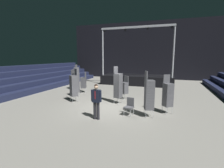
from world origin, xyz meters
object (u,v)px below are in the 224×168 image
object	(u,v)px
loose_chair_near_man	(129,105)
man_with_tie	(96,99)
stage_riser	(137,79)
chair_stack_mid_left	(168,94)
chair_stack_front_right	(149,94)
chair_stack_mid_centre	(118,85)
chair_stack_front_left	(75,77)
chair_stack_rear_left	(76,82)
chair_stack_mid_right	(74,85)
chair_stack_rear_centre	(124,87)
chair_stack_rear_right	(84,82)

from	to	relation	value
loose_chair_near_man	man_with_tie	bearing A→B (deg)	49.86
stage_riser	chair_stack_mid_left	bearing A→B (deg)	-69.83
chair_stack_front_right	chair_stack_mid_centre	distance (m)	2.94
chair_stack_front_left	stage_riser	bearing A→B (deg)	-49.77
man_with_tie	chair_stack_front_right	xyz separation A→B (m)	(2.42, 1.20, 0.18)
chair_stack_front_right	chair_stack_rear_left	xyz separation A→B (m)	(-5.87, 2.65, -0.04)
chair_stack_front_right	loose_chair_near_man	size ratio (longest dim) A/B	2.53
chair_stack_mid_right	chair_stack_front_right	bearing A→B (deg)	-158.62
stage_riser	chair_stack_mid_left	size ratio (longest dim) A/B	3.71
chair_stack_front_left	man_with_tie	bearing A→B (deg)	-145.83
chair_stack_mid_left	chair_stack_rear_centre	xyz separation A→B (m)	(-3.06, 2.32, -0.21)
chair_stack_front_right	loose_chair_near_man	distance (m)	1.20
stage_riser	chair_stack_mid_right	distance (m)	9.28
chair_stack_rear_left	chair_stack_rear_centre	xyz separation A→B (m)	(3.71, 0.57, -0.29)
man_with_tie	chair_stack_rear_right	xyz separation A→B (m)	(-3.70, 5.46, -0.12)
chair_stack_front_left	loose_chair_near_man	bearing A→B (deg)	-133.37
loose_chair_near_man	chair_stack_mid_right	bearing A→B (deg)	-6.51
chair_stack_mid_centre	chair_stack_rear_left	xyz separation A→B (m)	(-3.62, 0.75, -0.08)
chair_stack_rear_left	chair_stack_mid_right	bearing A→B (deg)	-110.16
man_with_tie	chair_stack_mid_left	size ratio (longest dim) A/B	0.84
man_with_tie	chair_stack_front_left	size ratio (longest dim) A/B	0.75
chair_stack_mid_centre	loose_chair_near_man	bearing A→B (deg)	49.77
stage_riser	chair_stack_rear_centre	world-z (taller)	stage_riser
chair_stack_mid_centre	chair_stack_rear_centre	distance (m)	1.38
stage_riser	chair_stack_mid_centre	world-z (taller)	stage_riser
man_with_tie	chair_stack_mid_right	xyz separation A→B (m)	(-2.83, 2.51, 0.14)
chair_stack_front_right	chair_stack_rear_centre	bearing A→B (deg)	-167.75
chair_stack_mid_left	chair_stack_mid_centre	bearing A→B (deg)	-54.67
man_with_tie	chair_stack_front_right	bearing A→B (deg)	-150.92
man_with_tie	chair_stack_mid_right	size ratio (longest dim) A/B	0.78
man_with_tie	chair_stack_front_left	xyz separation A→B (m)	(-5.11, 6.31, 0.18)
man_with_tie	chair_stack_mid_left	distance (m)	3.93
chair_stack_mid_right	loose_chair_near_man	size ratio (longest dim) A/B	2.44
chair_stack_front_right	chair_stack_rear_right	bearing A→B (deg)	-146.34
chair_stack_rear_left	chair_stack_rear_centre	distance (m)	3.77
chair_stack_mid_right	chair_stack_rear_left	bearing A→B (deg)	-29.94
chair_stack_mid_left	loose_chair_near_man	distance (m)	2.22
chair_stack_front_left	chair_stack_rear_right	size ratio (longest dim) A/B	1.33
chair_stack_mid_left	chair_stack_rear_centre	bearing A→B (deg)	-74.29
chair_stack_mid_centre	loose_chair_near_man	world-z (taller)	chair_stack_mid_centre
chair_stack_front_right	man_with_tie	bearing A→B (deg)	-85.07
chair_stack_rear_centre	loose_chair_near_man	xyz separation A→B (m)	(1.16, -3.31, -0.33)
stage_riser	chair_stack_mid_right	size ratio (longest dim) A/B	3.43
stage_riser	chair_stack_mid_centre	bearing A→B (deg)	-88.28
chair_stack_front_right	chair_stack_mid_centre	size ratio (longest dim) A/B	0.97
chair_stack_front_left	chair_stack_rear_centre	xyz separation A→B (m)	(5.37, -1.88, -0.34)
chair_stack_rear_right	stage_riser	bearing A→B (deg)	-48.77
man_with_tie	chair_stack_front_right	distance (m)	2.71
chair_stack_front_right	chair_stack_mid_right	xyz separation A→B (m)	(-5.25, 1.31, -0.04)
chair_stack_rear_centre	chair_stack_mid_right	bearing A→B (deg)	60.65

